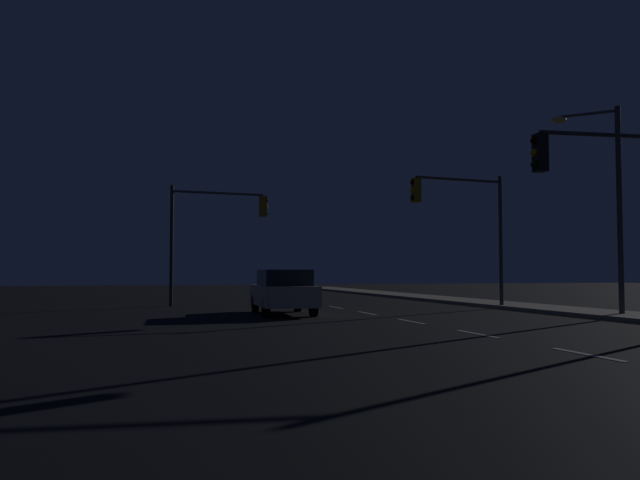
{
  "coord_description": "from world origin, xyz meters",
  "views": [
    {
      "loc": [
        -7.72,
        -1.1,
        1.5
      ],
      "look_at": [
        0.17,
        28.12,
        2.98
      ],
      "focal_mm": 36.35,
      "sensor_mm": 36.0,
      "label": 1
    }
  ],
  "objects_px": {
    "traffic_light_far_center": "(462,212)",
    "traffic_light_near_right": "(629,182)",
    "street_lamp_far_end": "(607,187)",
    "traffic_light_mid_right": "(216,221)",
    "car": "(283,291)"
  },
  "relations": [
    {
      "from": "traffic_light_far_center",
      "to": "traffic_light_near_right",
      "type": "relative_size",
      "value": 1.05
    },
    {
      "from": "traffic_light_far_center",
      "to": "street_lamp_far_end",
      "type": "xyz_separation_m",
      "value": [
        2.46,
        -5.44,
        0.39
      ]
    },
    {
      "from": "traffic_light_near_right",
      "to": "street_lamp_far_end",
      "type": "bearing_deg",
      "value": 56.6
    },
    {
      "from": "traffic_light_mid_right",
      "to": "traffic_light_near_right",
      "type": "relative_size",
      "value": 1.04
    },
    {
      "from": "traffic_light_mid_right",
      "to": "traffic_light_near_right",
      "type": "distance_m",
      "value": 17.72
    },
    {
      "from": "car",
      "to": "street_lamp_far_end",
      "type": "height_order",
      "value": "street_lamp_far_end"
    },
    {
      "from": "traffic_light_mid_right",
      "to": "street_lamp_far_end",
      "type": "distance_m",
      "value": 16.09
    },
    {
      "from": "car",
      "to": "traffic_light_near_right",
      "type": "distance_m",
      "value": 11.59
    },
    {
      "from": "traffic_light_mid_right",
      "to": "street_lamp_far_end",
      "type": "relative_size",
      "value": 0.77
    },
    {
      "from": "car",
      "to": "street_lamp_far_end",
      "type": "relative_size",
      "value": 0.65
    },
    {
      "from": "car",
      "to": "traffic_light_far_center",
      "type": "bearing_deg",
      "value": 8.93
    },
    {
      "from": "traffic_light_mid_right",
      "to": "street_lamp_far_end",
      "type": "xyz_separation_m",
      "value": [
        11.74,
        -10.99,
        0.54
      ]
    },
    {
      "from": "traffic_light_near_right",
      "to": "traffic_light_mid_right",
      "type": "bearing_deg",
      "value": 120.1
    },
    {
      "from": "traffic_light_far_center",
      "to": "traffic_light_near_right",
      "type": "height_order",
      "value": "traffic_light_far_center"
    },
    {
      "from": "traffic_light_mid_right",
      "to": "traffic_light_near_right",
      "type": "xyz_separation_m",
      "value": [
        8.89,
        -15.33,
        0.03
      ]
    }
  ]
}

